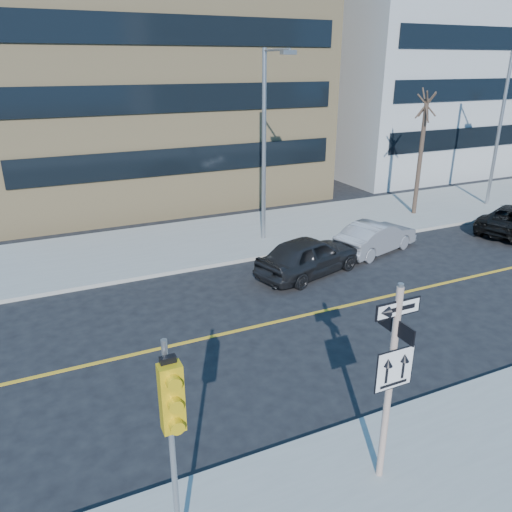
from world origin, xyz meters
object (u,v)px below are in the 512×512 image
parked_car_a (309,256)px  streetlight_a (267,136)px  sign_pole (391,375)px  parked_car_b (376,237)px  traffic_signal (172,415)px  streetlight_b (505,120)px  street_tree_west (426,108)px

parked_car_a → streetlight_a: (0.08, 3.90, 3.99)m
sign_pole → parked_car_b: bearing=52.9°
traffic_signal → streetlight_b: 25.83m
sign_pole → parked_car_b: sign_pole is taller
parked_car_a → parked_car_b: 3.96m
traffic_signal → street_tree_west: size_ratio=0.63×
parked_car_b → streetlight_b: size_ratio=0.51×
streetlight_a → streetlight_b: size_ratio=1.00×
parked_car_a → streetlight_a: streetlight_a is taller
sign_pole → streetlight_a: (4.00, 13.27, 2.32)m
streetlight_a → street_tree_west: bearing=3.5°
traffic_signal → street_tree_west: (17.00, 13.96, 2.50)m
sign_pole → parked_car_a: sign_pole is taller
parked_car_b → streetlight_b: (10.23, 2.99, 4.08)m
parked_car_a → street_tree_west: size_ratio=0.70×
streetlight_a → streetlight_b: 14.00m
streetlight_b → sign_pole: bearing=-143.6°
sign_pole → parked_car_b: size_ratio=1.00×
streetlight_a → parked_car_a: bearing=-91.2°
streetlight_b → street_tree_west: (-5.00, 0.54, 0.77)m
street_tree_west → parked_car_b: bearing=-145.9°
streetlight_b → street_tree_west: size_ratio=1.26×
streetlight_a → sign_pole: bearing=-106.8°
parked_car_b → traffic_signal: bearing=115.2°
streetlight_b → street_tree_west: 5.09m
parked_car_a → streetlight_a: 5.59m
traffic_signal → streetlight_a: size_ratio=0.50×
parked_car_a → streetlight_b: streetlight_b is taller
parked_car_a → streetlight_b: (14.08, 3.90, 3.99)m
sign_pole → streetlight_b: (18.00, 13.27, 2.32)m
parked_car_b → streetlight_a: size_ratio=0.51×
streetlight_a → streetlight_b: (14.00, 0.00, 0.00)m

